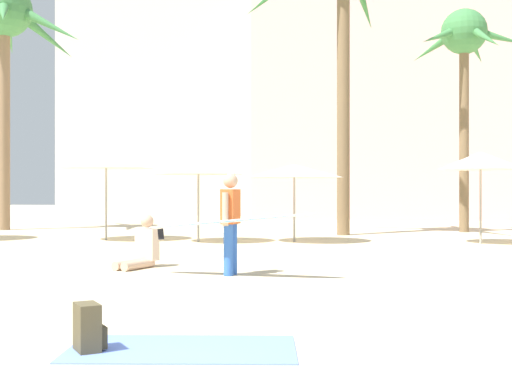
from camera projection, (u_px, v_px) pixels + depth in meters
The scene contains 13 objects.
ground at pixel (110, 381), 4.84m from camera, with size 120.00×120.00×0.00m, color beige.
hotel_pink at pixel (447, 93), 36.25m from camera, with size 19.95×9.89×13.54m, color beige.
hotel_tower_gray at pixel (199, 36), 42.97m from camera, with size 14.95×10.10×22.89m, color beige.
palm_tree_far_left at pixel (4, 26), 23.94m from camera, with size 6.07×5.81×8.96m.
palm_tree_left at pixel (465, 47), 22.66m from camera, with size 3.90×3.80×7.61m.
cafe_umbrella_0 at pixel (481, 161), 17.55m from camera, with size 2.21×2.21×2.43m.
cafe_umbrella_2 at pixel (294, 171), 18.17m from camera, with size 2.65×2.65×2.12m.
cafe_umbrella_3 at pixel (106, 161), 18.84m from camera, with size 2.70×2.70×2.45m.
cafe_umbrella_5 at pixel (198, 168), 18.12m from camera, with size 2.41×2.41×2.22m.
beach_towel at pixel (182, 349), 5.79m from camera, with size 1.98×1.04×0.01m, color #6684E0.
backpack at pixel (88, 329), 5.69m from camera, with size 0.35×0.35×0.42m.
person_far_left at pixel (229, 220), 10.84m from camera, with size 2.96×0.98×1.68m.
person_mid_right at pixel (142, 249), 12.05m from camera, with size 0.64×0.98×0.96m.
Camera 1 is at (1.84, -4.60, 1.38)m, focal length 46.70 mm.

